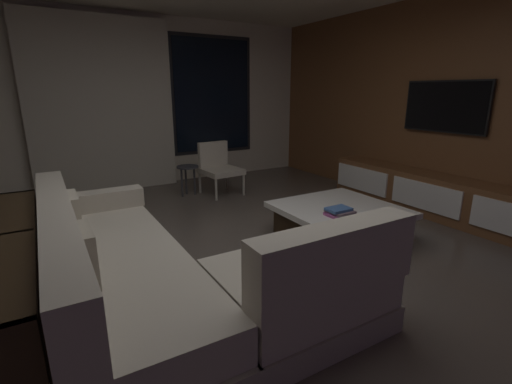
% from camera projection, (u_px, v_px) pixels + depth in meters
% --- Properties ---
extents(floor, '(9.20, 9.20, 0.00)m').
position_uv_depth(floor, '(249.00, 271.00, 3.22)').
color(floor, '#564C44').
extents(back_wall_with_window, '(6.60, 0.30, 2.70)m').
position_uv_depth(back_wall_with_window, '(134.00, 103.00, 5.83)').
color(back_wall_with_window, beige).
rests_on(back_wall_with_window, floor).
extents(media_wall, '(0.12, 7.80, 2.70)m').
position_uv_depth(media_wall, '(470.00, 107.00, 4.36)').
color(media_wall, brown).
rests_on(media_wall, floor).
extents(sectional_couch, '(1.98, 2.50, 0.82)m').
position_uv_depth(sectional_couch, '(163.00, 275.00, 2.56)').
color(sectional_couch, '#A49C8C').
rests_on(sectional_couch, floor).
extents(coffee_table, '(1.16, 1.16, 0.36)m').
position_uv_depth(coffee_table, '(339.00, 222.00, 3.88)').
color(coffee_table, '#322315').
rests_on(coffee_table, floor).
extents(book_stack_on_coffee_table, '(0.25, 0.22, 0.08)m').
position_uv_depth(book_stack_on_coffee_table, '(339.00, 212.00, 3.57)').
color(book_stack_on_coffee_table, '#9E4783').
rests_on(book_stack_on_coffee_table, coffee_table).
extents(accent_chair_near_window, '(0.59, 0.61, 0.78)m').
position_uv_depth(accent_chair_near_window, '(218.00, 165.00, 5.58)').
color(accent_chair_near_window, '#B2ADA0').
rests_on(accent_chair_near_window, floor).
extents(side_stool, '(0.32, 0.32, 0.46)m').
position_uv_depth(side_stool, '(188.00, 171.00, 5.44)').
color(side_stool, '#333338').
rests_on(side_stool, floor).
extents(media_console, '(0.46, 3.10, 0.52)m').
position_uv_depth(media_console, '(439.00, 197.00, 4.55)').
color(media_console, brown).
rests_on(media_console, floor).
extents(mounted_tv, '(0.05, 1.09, 0.63)m').
position_uv_depth(mounted_tv, '(445.00, 107.00, 4.51)').
color(mounted_tv, black).
extents(console_table_behind_couch, '(0.40, 2.10, 0.74)m').
position_uv_depth(console_table_behind_couch, '(6.00, 286.00, 2.18)').
color(console_table_behind_couch, '#322315').
rests_on(console_table_behind_couch, floor).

